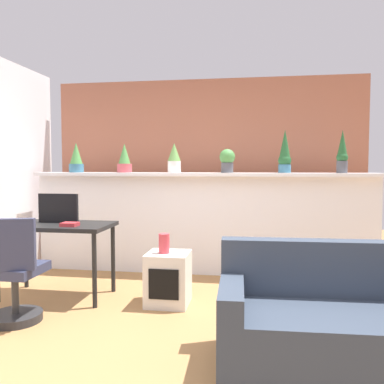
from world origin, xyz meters
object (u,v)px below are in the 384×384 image
object	(u,v)px
potted_plant_2	(174,158)
potted_plant_0	(76,159)
potted_plant_3	(227,160)
book_on_desk	(70,224)
tv_monitor	(58,208)
couch	(338,325)
desk	(57,232)
potted_plant_4	(285,154)
potted_plant_1	(124,159)
potted_plant_5	(342,153)
side_cube_shelf	(168,279)
vase_on_shelf	(164,243)
office_chair	(13,278)

from	to	relation	value
potted_plant_2	potted_plant_0	bearing A→B (deg)	-177.46
potted_plant_3	book_on_desk	world-z (taller)	potted_plant_3
tv_monitor	couch	distance (m)	2.86
desk	couch	bearing A→B (deg)	-22.87
potted_plant_4	tv_monitor	size ratio (longest dim) A/B	1.21
potted_plant_1	tv_monitor	bearing A→B (deg)	-109.93
potted_plant_0	potted_plant_5	size ratio (longest dim) A/B	0.76
potted_plant_2	desk	size ratio (longest dim) A/B	0.33
desk	side_cube_shelf	distance (m)	1.23
potted_plant_1	vase_on_shelf	distance (m)	1.62
potted_plant_5	book_on_desk	size ratio (longest dim) A/B	3.24
potted_plant_0	potted_plant_2	distance (m)	1.26
potted_plant_3	tv_monitor	size ratio (longest dim) A/B	0.67
office_chair	potted_plant_5	bearing A→B (deg)	30.96
side_cube_shelf	book_on_desk	size ratio (longest dim) A/B	3.29
potted_plant_2	potted_plant_4	bearing A→B (deg)	-0.60
potted_plant_4	couch	world-z (taller)	potted_plant_4
potted_plant_1	vase_on_shelf	size ratio (longest dim) A/B	1.93
office_chair	couch	world-z (taller)	office_chair
potted_plant_3	book_on_desk	xyz separation A→B (m)	(-1.44, -1.20, -0.64)
potted_plant_2	tv_monitor	bearing A→B (deg)	-134.01
potted_plant_2	potted_plant_4	size ratio (longest dim) A/B	0.72
potted_plant_1	potted_plant_4	xyz separation A→B (m)	(1.97, 0.00, 0.06)
potted_plant_2	potted_plant_5	world-z (taller)	potted_plant_5
potted_plant_0	potted_plant_5	xyz separation A→B (m)	(3.23, -0.00, 0.05)
potted_plant_0	desk	size ratio (longest dim) A/B	0.34
potted_plant_4	tv_monitor	distance (m)	2.62
potted_plant_0	office_chair	world-z (taller)	potted_plant_0
potted_plant_0	vase_on_shelf	size ratio (longest dim) A/B	2.01
potted_plant_5	desk	distance (m)	3.25
book_on_desk	office_chair	bearing A→B (deg)	-111.78
potted_plant_2	couch	bearing A→B (deg)	-54.81
potted_plant_0	couch	world-z (taller)	potted_plant_0
potted_plant_5	office_chair	size ratio (longest dim) A/B	0.54
potted_plant_5	vase_on_shelf	xyz separation A→B (m)	(-1.83, -1.13, -0.88)
potted_plant_3	couch	size ratio (longest dim) A/B	0.18
potted_plant_4	potted_plant_0	bearing A→B (deg)	-179.08
desk	side_cube_shelf	size ratio (longest dim) A/B	2.20
tv_monitor	potted_plant_2	bearing A→B (deg)	45.99
side_cube_shelf	vase_on_shelf	distance (m)	0.35
potted_plant_5	tv_monitor	xyz separation A→B (m)	(-2.98, -0.98, -0.58)
potted_plant_2	potted_plant_5	bearing A→B (deg)	-1.65
potted_plant_5	potted_plant_3	bearing A→B (deg)	-179.63
potted_plant_1	desk	world-z (taller)	potted_plant_1
potted_plant_5	couch	size ratio (longest dim) A/B	0.31
potted_plant_1	potted_plant_5	size ratio (longest dim) A/B	0.73
potted_plant_3	potted_plant_2	bearing A→B (deg)	174.35
potted_plant_5	office_chair	bearing A→B (deg)	-149.04
office_chair	couch	size ratio (longest dim) A/B	0.57
tv_monitor	book_on_desk	world-z (taller)	tv_monitor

